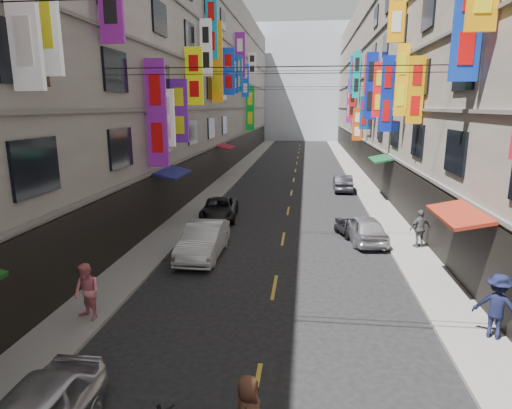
% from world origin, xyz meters
% --- Properties ---
extents(sidewalk_left, '(2.00, 90.00, 0.12)m').
position_xyz_m(sidewalk_left, '(-6.00, 42.00, 0.06)').
color(sidewalk_left, slate).
rests_on(sidewalk_left, ground).
extents(sidewalk_right, '(2.00, 90.00, 0.12)m').
position_xyz_m(sidewalk_right, '(6.00, 42.00, 0.06)').
color(sidewalk_right, slate).
rests_on(sidewalk_right, ground).
extents(building_row_left, '(10.14, 90.00, 19.00)m').
position_xyz_m(building_row_left, '(-11.99, 42.00, 9.49)').
color(building_row_left, gray).
rests_on(building_row_left, ground).
extents(building_row_right, '(10.14, 90.00, 19.00)m').
position_xyz_m(building_row_right, '(11.99, 42.00, 9.49)').
color(building_row_right, '#9F9385').
rests_on(building_row_right, ground).
extents(haze_block, '(18.00, 8.00, 22.00)m').
position_xyz_m(haze_block, '(0.00, 92.00, 11.00)').
color(haze_block, '#AFB6C3').
rests_on(haze_block, ground).
extents(shop_signage, '(14.00, 55.00, 11.99)m').
position_xyz_m(shop_signage, '(-0.36, 35.27, 9.13)').
color(shop_signage, '#101EC0').
rests_on(shop_signage, ground).
extents(street_awnings, '(13.99, 35.20, 0.41)m').
position_xyz_m(street_awnings, '(-1.26, 26.00, 3.00)').
color(street_awnings, '#124414').
rests_on(street_awnings, ground).
extents(overhead_cables, '(14.00, 38.04, 1.24)m').
position_xyz_m(overhead_cables, '(0.00, 30.00, 8.80)').
color(overhead_cables, black).
rests_on(overhead_cables, ground).
extents(lane_markings, '(0.12, 80.20, 0.01)m').
position_xyz_m(lane_markings, '(0.00, 39.00, 0.00)').
color(lane_markings, gold).
rests_on(lane_markings, ground).
extents(scooter_far_right, '(0.77, 1.74, 1.14)m').
position_xyz_m(scooter_far_right, '(2.97, 24.83, 0.44)').
color(scooter_far_right, black).
rests_on(scooter_far_right, ground).
extents(car_left_mid, '(1.61, 4.58, 1.51)m').
position_xyz_m(car_left_mid, '(-3.40, 20.99, 0.75)').
color(car_left_mid, silver).
rests_on(car_left_mid, ground).
extents(car_left_far, '(2.37, 4.51, 1.21)m').
position_xyz_m(car_left_far, '(-4.00, 27.56, 0.60)').
color(car_left_far, black).
rests_on(car_left_far, ground).
extents(car_right_mid, '(2.13, 4.15, 1.35)m').
position_xyz_m(car_right_mid, '(4.00, 24.01, 0.68)').
color(car_right_mid, silver).
rests_on(car_right_mid, ground).
extents(car_right_far, '(1.40, 3.92, 1.29)m').
position_xyz_m(car_right_far, '(4.00, 37.25, 0.64)').
color(car_right_far, '#2B2A32').
rests_on(car_right_far, ground).
extents(pedestrian_lfar, '(1.05, 0.92, 1.79)m').
position_xyz_m(pedestrian_lfar, '(-5.53, 14.67, 1.02)').
color(pedestrian_lfar, pink).
rests_on(pedestrian_lfar, sidewalk_left).
extents(pedestrian_rnear, '(1.39, 1.12, 1.91)m').
position_xyz_m(pedestrian_rnear, '(6.50, 15.00, 1.07)').
color(pedestrian_rnear, black).
rests_on(pedestrian_rnear, sidewalk_right).
extents(pedestrian_rfar, '(1.19, 0.92, 1.79)m').
position_xyz_m(pedestrian_rfar, '(6.41, 23.07, 1.02)').
color(pedestrian_rfar, '#535255').
rests_on(pedestrian_rfar, sidewalk_right).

